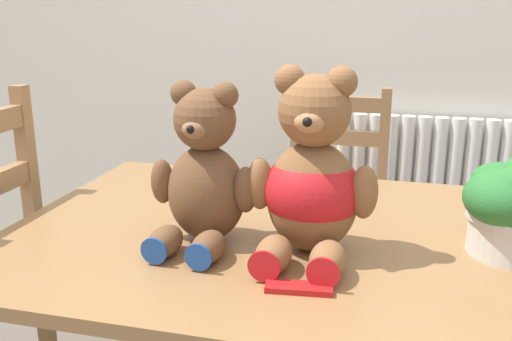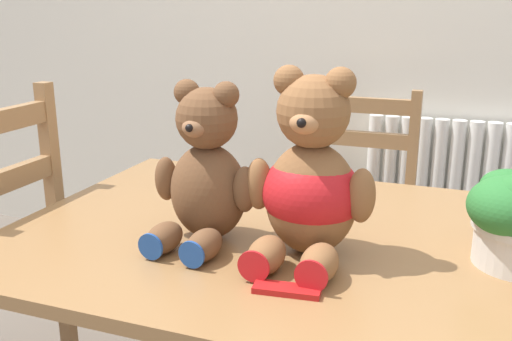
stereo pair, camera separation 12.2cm
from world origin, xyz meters
TOP-DOWN VIEW (x-y plane):
  - radiator at (0.41, 1.75)m, footprint 0.89×0.10m
  - dining_table at (0.00, 0.48)m, footprint 1.35×0.97m
  - wooden_chair_behind at (-0.00, 1.37)m, footprint 0.40×0.43m
  - teddy_bear_left at (-0.18, 0.38)m, footprint 0.26×0.26m
  - teddy_bear_right at (0.06, 0.38)m, footprint 0.28×0.28m
  - chocolate_bar at (0.07, 0.19)m, footprint 0.13×0.06m

SIDE VIEW (x-z plane):
  - radiator at x=0.41m, z-range -0.03..0.74m
  - wooden_chair_behind at x=0.00m, z-range 0.00..0.92m
  - dining_table at x=0.00m, z-range 0.27..0.98m
  - chocolate_bar at x=0.07m, z-range 0.71..0.72m
  - teddy_bear_left at x=-0.18m, z-range 0.68..1.05m
  - teddy_bear_right at x=0.06m, z-range 0.67..1.07m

